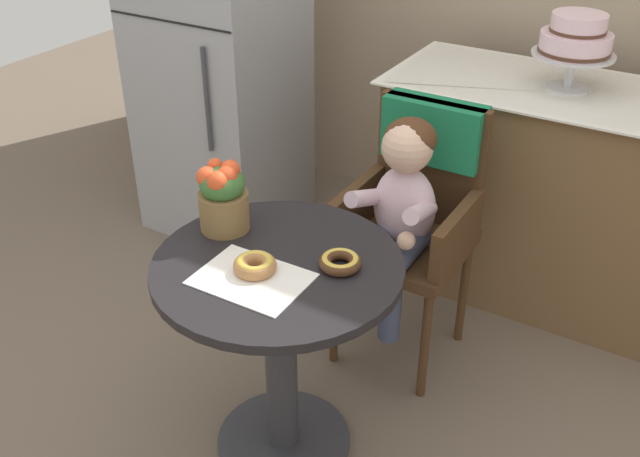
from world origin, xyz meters
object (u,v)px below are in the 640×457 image
object	(u,v)px
tiered_cake_stand	(576,40)
refrigerator	(218,53)
donut_mid	(255,265)
cafe_table	(280,322)
donut_front	(340,261)
seated_child	(400,203)
flower_vase	(223,195)
wicker_chair	(419,193)

from	to	relation	value
tiered_cake_stand	refrigerator	size ratio (longest dim) A/B	0.18
donut_mid	cafe_table	bearing A→B (deg)	68.48
donut_front	donut_mid	world-z (taller)	donut_mid
cafe_table	tiered_cake_stand	distance (m)	1.49
seated_child	refrigerator	distance (m)	1.30
cafe_table	seated_child	bearing A→B (deg)	78.22
seated_child	donut_mid	world-z (taller)	seated_child
donut_front	refrigerator	xyz separation A→B (m)	(-1.21, 1.03, 0.11)
donut_mid	tiered_cake_stand	xyz separation A→B (m)	(0.46, 1.37, 0.34)
cafe_table	seated_child	xyz separation A→B (m)	(0.12, 0.56, 0.17)
flower_vase	tiered_cake_stand	size ratio (longest dim) A/B	0.73
cafe_table	seated_child	size ratio (longest dim) A/B	0.99
donut_mid	flower_vase	bearing A→B (deg)	145.98
wicker_chair	seated_child	bearing A→B (deg)	-86.13
donut_mid	flower_vase	xyz separation A→B (m)	(-0.21, 0.14, 0.09)
seated_child	flower_vase	size ratio (longest dim) A/B	3.31
donut_mid	flower_vase	world-z (taller)	flower_vase
seated_child	donut_mid	distance (m)	0.65
wicker_chair	seated_child	xyz separation A→B (m)	(0.00, -0.16, 0.04)
refrigerator	donut_mid	bearing A→B (deg)	-48.82
wicker_chair	donut_front	distance (m)	0.66
wicker_chair	donut_front	size ratio (longest dim) A/B	8.04
donut_front	donut_mid	size ratio (longest dim) A/B	0.98
cafe_table	tiered_cake_stand	bearing A→B (deg)	71.42
seated_child	donut_mid	bearing A→B (deg)	-102.90
refrigerator	seated_child	bearing A→B (deg)	-24.82
wicker_chair	flower_vase	bearing A→B (deg)	-115.35
cafe_table	donut_front	world-z (taller)	donut_front
tiered_cake_stand	seated_child	bearing A→B (deg)	-113.40
wicker_chair	cafe_table	bearing A→B (deg)	-95.40
cafe_table	donut_mid	distance (m)	0.25
flower_vase	donut_front	bearing A→B (deg)	-0.79
seated_child	refrigerator	bearing A→B (deg)	155.18
donut_mid	wicker_chair	bearing A→B (deg)	79.60
seated_child	donut_front	size ratio (longest dim) A/B	6.12
cafe_table	wicker_chair	world-z (taller)	wicker_chair
donut_mid	flower_vase	distance (m)	0.27
wicker_chair	seated_child	distance (m)	0.16
donut_front	donut_mid	xyz separation A→B (m)	(-0.19, -0.14, 0.00)
donut_front	refrigerator	bearing A→B (deg)	139.66
donut_front	flower_vase	distance (m)	0.42
seated_child	donut_front	xyz separation A→B (m)	(0.05, -0.49, 0.06)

